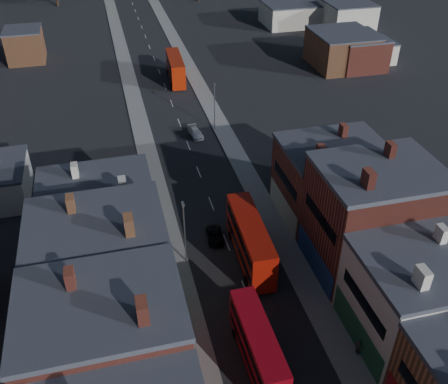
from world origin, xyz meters
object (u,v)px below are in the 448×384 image
car_3 (196,133)px  ped_3 (358,347)px  bus_2 (175,68)px  car_2 (215,236)px  bus_1 (250,240)px  bus_0 (258,346)px

car_3 → ped_3: bearing=-89.5°
bus_2 → ped_3: bus_2 is taller
car_2 → ped_3: size_ratio=2.19×
ped_3 → car_3: bearing=-14.6°
car_3 → bus_1: bearing=-96.9°
bus_2 → car_2: bus_2 is taller
bus_0 → bus_1: 13.84m
bus_0 → ped_3: bearing=-9.0°
bus_0 → bus_1: size_ratio=0.86×
bus_0 → bus_2: bus_2 is taller
bus_0 → car_2: (0.30, 17.73, -1.85)m
bus_1 → bus_2: 53.51m
car_2 → bus_1: bearing=-50.0°
bus_0 → car_3: size_ratio=2.42×
bus_1 → bus_0: bearing=-102.1°
bus_0 → ped_3: 9.40m
bus_1 → ped_3: (5.89, -14.78, -1.75)m
bus_2 → car_2: bearing=-91.4°
bus_2 → car_3: (-0.83, -23.42, -2.04)m
bus_0 → car_3: (3.23, 43.52, -1.77)m
bus_2 → car_3: 23.52m
ped_3 → bus_0: bearing=59.5°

